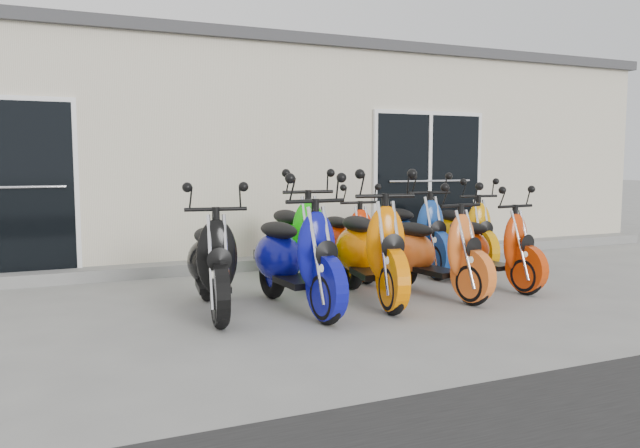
# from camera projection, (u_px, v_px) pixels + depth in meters

# --- Properties ---
(ground) EXTENTS (80.00, 80.00, 0.00)m
(ground) POSITION_uv_depth(u_px,v_px,m) (341.00, 294.00, 7.15)
(ground) COLOR gray
(ground) RESTS_ON ground
(building) EXTENTS (14.00, 6.00, 3.20)m
(building) POSITION_uv_depth(u_px,v_px,m) (222.00, 157.00, 11.72)
(building) COLOR beige
(building) RESTS_ON ground
(roof_cap) EXTENTS (14.20, 6.20, 0.16)m
(roof_cap) POSITION_uv_depth(u_px,v_px,m) (220.00, 66.00, 11.55)
(roof_cap) COLOR #3F3F42
(roof_cap) RESTS_ON building
(front_step) EXTENTS (14.00, 0.40, 0.15)m
(front_step) POSITION_uv_depth(u_px,v_px,m) (280.00, 261.00, 8.98)
(front_step) COLOR gray
(front_step) RESTS_ON ground
(door_left) EXTENTS (1.07, 0.08, 2.22)m
(door_left) POSITION_uv_depth(u_px,v_px,m) (33.00, 182.00, 7.72)
(door_left) COLOR black
(door_left) RESTS_ON front_step
(door_right) EXTENTS (2.02, 0.08, 2.22)m
(door_right) POSITION_uv_depth(u_px,v_px,m) (428.00, 177.00, 10.04)
(door_right) COLOR black
(door_right) RESTS_ON front_step
(scooter_front_black) EXTENTS (0.89, 1.87, 1.33)m
(scooter_front_black) POSITION_uv_depth(u_px,v_px,m) (212.00, 247.00, 6.16)
(scooter_front_black) COLOR black
(scooter_front_black) RESTS_ON ground
(scooter_front_blue) EXTENTS (0.84, 1.96, 1.41)m
(scooter_front_blue) POSITION_uv_depth(u_px,v_px,m) (295.00, 242.00, 6.30)
(scooter_front_blue) COLOR #0C0E91
(scooter_front_blue) RESTS_ON ground
(scooter_front_orange_a) EXTENTS (1.00, 2.04, 1.45)m
(scooter_front_orange_a) POSITION_uv_depth(u_px,v_px,m) (370.00, 235.00, 6.73)
(scooter_front_orange_a) COLOR #FF7900
(scooter_front_orange_a) RESTS_ON ground
(scooter_front_orange_b) EXTENTS (0.87, 1.82, 1.30)m
(scooter_front_orange_b) POSITION_uv_depth(u_px,v_px,m) (435.00, 239.00, 7.01)
(scooter_front_orange_b) COLOR orange
(scooter_front_orange_b) RESTS_ON ground
(scooter_front_red) EXTENTS (0.81, 1.74, 1.24)m
(scooter_front_red) POSITION_uv_depth(u_px,v_px,m) (490.00, 236.00, 7.51)
(scooter_front_red) COLOR #C83507
(scooter_front_red) RESTS_ON ground
(scooter_back_green) EXTENTS (0.82, 1.98, 1.43)m
(scooter_back_green) POSITION_uv_depth(u_px,v_px,m) (297.00, 226.00, 7.74)
(scooter_back_green) COLOR #11C807
(scooter_back_green) RESTS_ON ground
(scooter_back_red) EXTENTS (0.67, 1.70, 1.24)m
(scooter_back_red) POSITION_uv_depth(u_px,v_px,m) (347.00, 230.00, 8.18)
(scooter_back_red) COLOR red
(scooter_back_red) RESTS_ON ground
(scooter_back_blue) EXTENTS (0.76, 1.89, 1.37)m
(scooter_back_blue) POSITION_uv_depth(u_px,v_px,m) (413.00, 222.00, 8.47)
(scooter_back_blue) COLOR #163F93
(scooter_back_blue) RESTS_ON ground
(scooter_back_yellow) EXTENTS (0.85, 1.81, 1.29)m
(scooter_back_yellow) POSITION_uv_depth(u_px,v_px,m) (463.00, 222.00, 8.88)
(scooter_back_yellow) COLOR orange
(scooter_back_yellow) RESTS_ON ground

